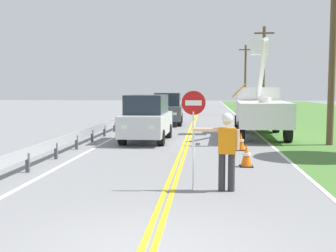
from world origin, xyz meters
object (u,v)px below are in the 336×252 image
flagger_worker (226,147)px  oncoming_suv_nearest (147,118)px  traffic_cone_mid (241,142)px  utility_bucket_truck (260,108)px  stop_sign_paddle (193,118)px  oncoming_suv_second (168,109)px  utility_pole_mid (264,69)px  utility_pole_far (245,75)px  utility_pole_near (333,51)px  traffic_cone_lead (246,156)px

flagger_worker → oncoming_suv_nearest: bearing=109.0°
traffic_cone_mid → utility_bucket_truck: bearing=75.5°
stop_sign_paddle → oncoming_suv_second: 18.33m
utility_pole_mid → oncoming_suv_second: bearing=-124.1°
utility_pole_mid → utility_pole_far: utility_pole_far is taller
utility_pole_near → flagger_worker: bearing=-119.1°
flagger_worker → stop_sign_paddle: bearing=176.5°
flagger_worker → utility_pole_mid: (4.74, 29.66, 3.14)m
utility_pole_far → traffic_cone_lead: size_ratio=11.59×
oncoming_suv_second → traffic_cone_lead: size_ratio=6.66×
utility_pole_far → traffic_cone_mid: 40.89m
oncoming_suv_nearest → traffic_cone_mid: (4.00, -2.48, -0.72)m
utility_bucket_truck → flagger_worker: bearing=-100.7°
traffic_cone_lead → traffic_cone_mid: same height
utility_bucket_truck → traffic_cone_lead: size_ratio=9.84×
utility_bucket_truck → utility_pole_mid: bearing=82.0°
flagger_worker → utility_pole_mid: 30.20m
utility_bucket_truck → traffic_cone_mid: size_ratio=9.84×
utility_pole_near → traffic_cone_lead: utility_pole_near is taller
traffic_cone_lead → utility_pole_near: bearing=53.4°
oncoming_suv_second → traffic_cone_mid: bearing=-71.5°
traffic_cone_lead → utility_pole_far: bearing=84.9°
flagger_worker → stop_sign_paddle: 1.02m
flagger_worker → utility_pole_near: (4.76, 8.54, 2.92)m
flagger_worker → traffic_cone_mid: bearing=82.5°
oncoming_suv_nearest → oncoming_suv_second: bearing=89.2°
traffic_cone_lead → traffic_cone_mid: bearing=88.2°
stop_sign_paddle → oncoming_suv_nearest: stop_sign_paddle is taller
stop_sign_paddle → utility_pole_near: size_ratio=0.31×
utility_bucket_truck → utility_pole_near: utility_pole_near is taller
utility_pole_near → utility_pole_mid: (-0.01, 21.12, 0.22)m
utility_pole_near → stop_sign_paddle: bearing=-123.1°
flagger_worker → oncoming_suv_nearest: 9.62m
oncoming_suv_second → utility_pole_mid: bearing=55.9°
flagger_worker → traffic_cone_lead: size_ratio=2.61×
traffic_cone_lead → traffic_cone_mid: 3.46m
oncoming_suv_nearest → utility_pole_far: 38.97m
utility_bucket_truck → oncoming_suv_second: 8.23m
stop_sign_paddle → utility_pole_near: bearing=56.9°
utility_pole_near → utility_pole_mid: utility_pole_mid is taller
stop_sign_paddle → utility_pole_near: 10.38m
utility_pole_mid → utility_pole_far: size_ratio=0.99×
utility_pole_far → stop_sign_paddle: bearing=-96.6°
oncoming_suv_second → utility_pole_mid: utility_pole_mid is taller
utility_bucket_truck → oncoming_suv_second: utility_bucket_truck is taller
utility_bucket_truck → utility_pole_mid: size_ratio=0.86×
utility_bucket_truck → utility_pole_mid: (2.51, 17.76, 2.78)m
traffic_cone_lead → traffic_cone_mid: (0.11, 3.46, 0.00)m
stop_sign_paddle → utility_bucket_truck: (3.01, 11.85, -0.31)m
stop_sign_paddle → utility_bucket_truck: utility_bucket_truck is taller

